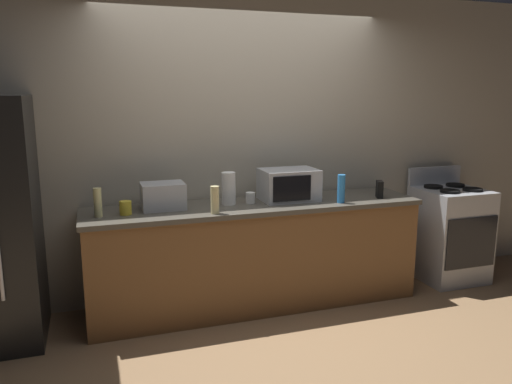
{
  "coord_description": "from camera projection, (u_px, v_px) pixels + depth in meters",
  "views": [
    {
      "loc": [
        -1.3,
        -3.49,
        1.82
      ],
      "look_at": [
        0.0,
        0.4,
        1.0
      ],
      "focal_mm": 35.13,
      "sensor_mm": 36.0,
      "label": 1
    }
  ],
  "objects": [
    {
      "name": "mug_white",
      "position": [
        250.0,
        198.0,
        4.21
      ],
      "size": [
        0.08,
        0.08,
        0.09
      ],
      "primitive_type": "cylinder",
      "color": "white",
      "rests_on": "counter_run"
    },
    {
      "name": "counter_run",
      "position": [
        256.0,
        255.0,
        4.29
      ],
      "size": [
        2.84,
        0.64,
        0.9
      ],
      "color": "brown",
      "rests_on": "ground_plane"
    },
    {
      "name": "paper_towel_roll",
      "position": [
        229.0,
        188.0,
        4.15
      ],
      "size": [
        0.12,
        0.12,
        0.27
      ],
      "primitive_type": "cylinder",
      "color": "white",
      "rests_on": "counter_run"
    },
    {
      "name": "toaster_oven",
      "position": [
        163.0,
        196.0,
        4.0
      ],
      "size": [
        0.34,
        0.26,
        0.21
      ],
      "primitive_type": "cube",
      "color": "#B7BABF",
      "rests_on": "counter_run"
    },
    {
      "name": "cordless_phone",
      "position": [
        379.0,
        189.0,
        4.43
      ],
      "size": [
        0.09,
        0.12,
        0.15
      ],
      "primitive_type": "cube",
      "rotation": [
        0.0,
        0.0,
        -0.39
      ],
      "color": "black",
      "rests_on": "counter_run"
    },
    {
      "name": "bottle_spray_cleaner",
      "position": [
        341.0,
        189.0,
        4.22
      ],
      "size": [
        0.06,
        0.06,
        0.24
      ],
      "primitive_type": "cylinder",
      "color": "#338CE5",
      "rests_on": "counter_run"
    },
    {
      "name": "ground_plane",
      "position": [
        272.0,
        324.0,
        4.01
      ],
      "size": [
        8.0,
        8.0,
        0.0
      ],
      "primitive_type": "plane",
      "color": "#93704C"
    },
    {
      "name": "bottle_hand_soap",
      "position": [
        215.0,
        200.0,
        3.84
      ],
      "size": [
        0.07,
        0.07,
        0.21
      ],
      "primitive_type": "cylinder",
      "color": "beige",
      "rests_on": "counter_run"
    },
    {
      "name": "mug_yellow",
      "position": [
        126.0,
        208.0,
        3.82
      ],
      "size": [
        0.09,
        0.09,
        0.11
      ],
      "primitive_type": "cylinder",
      "color": "yellow",
      "rests_on": "counter_run"
    },
    {
      "name": "back_wall",
      "position": [
        242.0,
        145.0,
        4.49
      ],
      "size": [
        6.4,
        0.1,
        2.7
      ],
      "primitive_type": "cube",
      "color": "#B2A893",
      "rests_on": "ground_plane"
    },
    {
      "name": "bottle_vinegar",
      "position": [
        98.0,
        202.0,
        3.74
      ],
      "size": [
        0.06,
        0.06,
        0.22
      ],
      "primitive_type": "cylinder",
      "color": "beige",
      "rests_on": "counter_run"
    },
    {
      "name": "stove_range",
      "position": [
        449.0,
        233.0,
        4.91
      ],
      "size": [
        0.6,
        0.61,
        1.08
      ],
      "color": "#B7BABF",
      "rests_on": "ground_plane"
    },
    {
      "name": "microwave",
      "position": [
        289.0,
        185.0,
        4.32
      ],
      "size": [
        0.48,
        0.35,
        0.27
      ],
      "color": "#B7BABF",
      "rests_on": "counter_run"
    }
  ]
}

